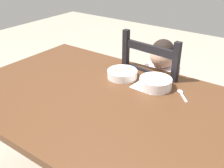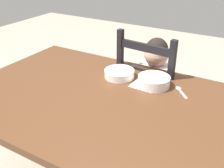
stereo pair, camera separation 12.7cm
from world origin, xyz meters
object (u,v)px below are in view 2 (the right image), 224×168
at_px(dining_chair, 151,101).
at_px(bowl_of_peas, 154,81).
at_px(bowl_of_carrots, 119,73).
at_px(dining_table, 96,109).
at_px(child_figure, 153,82).
at_px(spoon, 180,90).

relative_size(dining_chair, bowl_of_peas, 5.35).
bearing_deg(bowl_of_carrots, dining_chair, 69.27).
bearing_deg(dining_table, dining_chair, 79.09).
height_order(child_figure, bowl_of_carrots, child_figure).
bearing_deg(bowl_of_carrots, spoon, 2.51).
distance_m(dining_table, dining_chair, 0.61).
relative_size(dining_table, bowl_of_peas, 8.03).
distance_m(bowl_of_peas, spoon, 0.16).
distance_m(dining_chair, bowl_of_carrots, 0.45).
height_order(child_figure, spoon, child_figure).
xyz_separation_m(bowl_of_peas, bowl_of_carrots, (-0.23, 0.00, -0.01)).
xyz_separation_m(child_figure, spoon, (0.27, -0.28, 0.14)).
bearing_deg(dining_table, child_figure, 78.53).
xyz_separation_m(dining_table, bowl_of_carrots, (-0.00, 0.27, 0.12)).
height_order(dining_table, child_figure, child_figure).
bearing_deg(bowl_of_carrots, bowl_of_peas, -0.00).
relative_size(child_figure, bowl_of_peas, 5.00).
bearing_deg(bowl_of_peas, dining_table, -130.53).
height_order(bowl_of_peas, bowl_of_carrots, bowl_of_peas).
distance_m(child_figure, bowl_of_carrots, 0.36).
bearing_deg(spoon, dining_chair, 134.96).
height_order(dining_chair, spoon, dining_chair).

